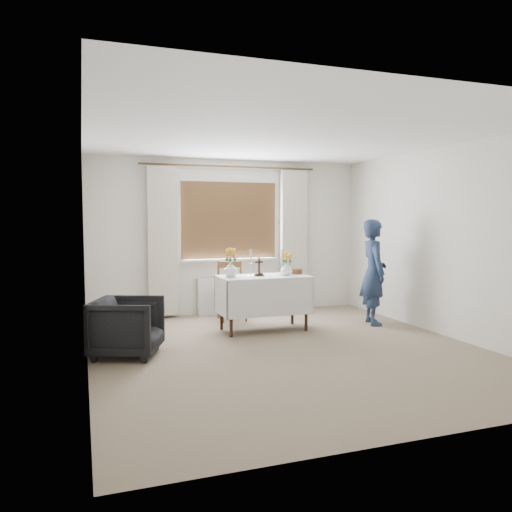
{
  "coord_description": "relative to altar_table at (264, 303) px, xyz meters",
  "views": [
    {
      "loc": [
        -2.28,
        -5.34,
        1.57
      ],
      "look_at": [
        -0.1,
        0.89,
        1.06
      ],
      "focal_mm": 35.0,
      "sensor_mm": 36.0,
      "label": 1
    }
  ],
  "objects": [
    {
      "name": "flower_vase_right",
      "position": [
        0.32,
        -0.05,
        0.47
      ],
      "size": [
        0.18,
        0.18,
        0.17
      ],
      "primitive_type": "imported",
      "rotation": [
        0.0,
        0.0,
        -0.1
      ],
      "color": "white",
      "rests_on": "altar_table"
    },
    {
      "name": "wooden_chair",
      "position": [
        -0.21,
        0.81,
        0.07
      ],
      "size": [
        0.44,
        0.44,
        0.9
      ],
      "primitive_type": null,
      "rotation": [
        0.0,
        0.0,
        -0.07
      ],
      "color": "brown",
      "rests_on": "ground"
    },
    {
      "name": "flower_vase_left",
      "position": [
        -0.46,
        0.04,
        0.48
      ],
      "size": [
        0.22,
        0.22,
        0.2
      ],
      "primitive_type": "imported",
      "rotation": [
        0.0,
        0.0,
        0.13
      ],
      "color": "white",
      "rests_on": "altar_table"
    },
    {
      "name": "candlestick_right",
      "position": [
        0.26,
        -0.02,
        0.56
      ],
      "size": [
        0.13,
        0.13,
        0.36
      ],
      "primitive_type": null,
      "rotation": [
        0.0,
        0.0,
        0.35
      ],
      "color": "white",
      "rests_on": "altar_table"
    },
    {
      "name": "wicker_basket",
      "position": [
        0.51,
        0.08,
        0.42
      ],
      "size": [
        0.22,
        0.22,
        0.08
      ],
      "primitive_type": "cylinder",
      "rotation": [
        0.0,
        0.0,
        0.08
      ],
      "color": "brown",
      "rests_on": "altar_table"
    },
    {
      "name": "altar_table",
      "position": [
        0.0,
        0.0,
        0.0
      ],
      "size": [
        1.24,
        0.64,
        0.76
      ],
      "primitive_type": "cube",
      "color": "white",
      "rests_on": "ground"
    },
    {
      "name": "candlestick_left",
      "position": [
        -0.19,
        -0.01,
        0.57
      ],
      "size": [
        0.13,
        0.13,
        0.37
      ],
      "primitive_type": null,
      "rotation": [
        0.0,
        0.0,
        0.22
      ],
      "color": "white",
      "rests_on": "altar_table"
    },
    {
      "name": "ground",
      "position": [
        -0.09,
        -1.09,
        -0.38
      ],
      "size": [
        5.0,
        5.0,
        0.0
      ],
      "primitive_type": "plane",
      "color": "#83725A",
      "rests_on": "ground"
    },
    {
      "name": "radiator",
      "position": [
        -0.09,
        1.33,
        -0.08
      ],
      "size": [
        1.1,
        0.1,
        0.6
      ],
      "primitive_type": "cube",
      "color": "silver",
      "rests_on": "ground"
    },
    {
      "name": "person",
      "position": [
        1.66,
        -0.15,
        0.39
      ],
      "size": [
        0.49,
        0.63,
        1.54
      ],
      "primitive_type": "imported",
      "rotation": [
        0.0,
        0.0,
        1.34
      ],
      "color": "navy",
      "rests_on": "ground"
    },
    {
      "name": "armchair",
      "position": [
        -1.9,
        -0.7,
        -0.05
      ],
      "size": [
        0.94,
        0.93,
        0.67
      ],
      "primitive_type": "imported",
      "rotation": [
        0.0,
        0.0,
        1.2
      ],
      "color": "black",
      "rests_on": "ground"
    },
    {
      "name": "wooden_cross",
      "position": [
        -0.07,
        0.0,
        0.51
      ],
      "size": [
        0.13,
        0.1,
        0.26
      ],
      "primitive_type": null,
      "rotation": [
        0.0,
        0.0,
        0.15
      ],
      "color": "black",
      "rests_on": "altar_table"
    }
  ]
}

